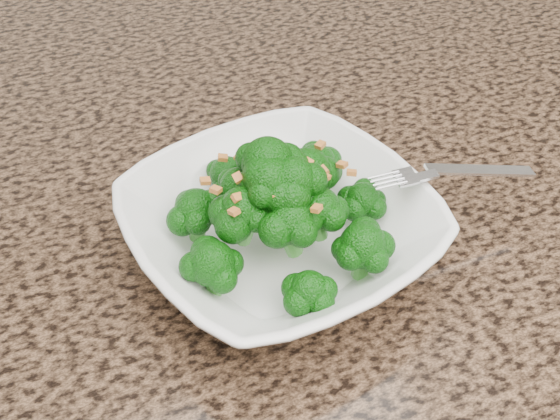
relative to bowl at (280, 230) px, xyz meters
name	(u,v)px	position (x,y,z in m)	size (l,w,h in m)	color
granite_counter	(153,230)	(-0.09, 0.08, -0.04)	(1.64, 1.04, 0.03)	brown
bowl	(280,230)	(0.00, 0.00, 0.00)	(0.23, 0.23, 0.06)	white
broccoli_pile	(280,168)	(0.00, 0.00, 0.06)	(0.21, 0.21, 0.07)	#0D5209
garlic_topping	(280,127)	(0.00, 0.00, 0.10)	(0.12, 0.12, 0.01)	orange
fork	(429,175)	(0.12, -0.02, 0.03)	(0.16, 0.03, 0.01)	silver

